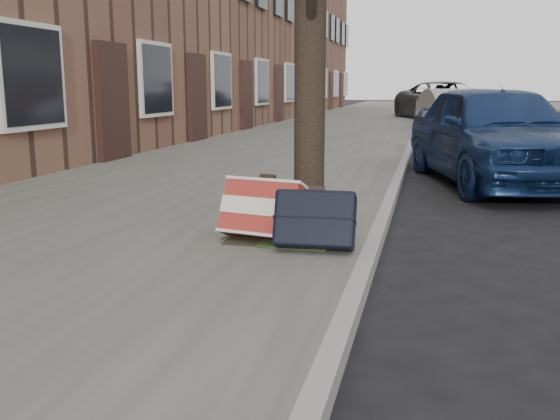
% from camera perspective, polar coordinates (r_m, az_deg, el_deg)
% --- Properties ---
extents(near_sidewalk, '(5.00, 70.00, 0.12)m').
position_cam_1_polar(near_sidewalk, '(19.10, 4.91, 7.29)').
color(near_sidewalk, slate).
rests_on(near_sidewalk, ground).
extents(house_near, '(6.80, 40.00, 7.00)m').
position_cam_1_polar(house_near, '(21.79, -10.71, 16.69)').
color(house_near, brown).
rests_on(house_near, ground).
extents(dirt_patch, '(0.85, 0.85, 0.02)m').
position_cam_1_polar(dirt_patch, '(5.32, 0.46, -2.28)').
color(dirt_patch, black).
rests_on(dirt_patch, near_sidewalk).
extents(suitcase_red, '(0.72, 0.49, 0.51)m').
position_cam_1_polar(suitcase_red, '(5.13, -1.64, 0.04)').
color(suitcase_red, maroon).
rests_on(suitcase_red, near_sidewalk).
extents(suitcase_navy, '(0.64, 0.40, 0.49)m').
position_cam_1_polar(suitcase_navy, '(4.82, 3.22, -0.82)').
color(suitcase_navy, black).
rests_on(suitcase_navy, near_sidewalk).
extents(car_near_front, '(2.68, 4.51, 1.44)m').
position_cam_1_polar(car_near_front, '(9.33, 19.02, 6.65)').
color(car_near_front, navy).
rests_on(car_near_front, ground).
extents(car_near_mid, '(2.25, 4.14, 1.30)m').
position_cam_1_polar(car_near_mid, '(19.02, 15.51, 8.69)').
color(car_near_mid, '#A5A7AC').
rests_on(car_near_mid, ground).
extents(car_near_back, '(4.30, 6.11, 1.55)m').
position_cam_1_polar(car_near_back, '(25.08, 14.80, 9.54)').
color(car_near_back, '#3D3E43').
rests_on(car_near_back, ground).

